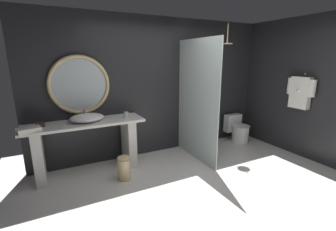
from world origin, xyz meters
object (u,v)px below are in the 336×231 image
Objects in this scene: vessel_sink at (87,118)px; hanging_bathrobe at (300,91)px; toilet at (238,130)px; tumbler_cup at (126,115)px; tissue_box at (40,125)px; rain_shower_head at (227,42)px; waste_bin at (124,168)px; folded_hand_towel at (29,130)px; round_wall_mirror at (80,85)px.

hanging_bathrobe is at bearing -17.09° from vessel_sink.
toilet is at bearing -0.77° from vessel_sink.
vessel_sink reaches higher than tumbler_cup.
tissue_box is 0.33× the size of rain_shower_head.
rain_shower_head is at bearing 10.42° from waste_bin.
hanging_bathrobe is 4.54m from folded_hand_towel.
rain_shower_head reaches higher than waste_bin.
tissue_box is at bearing -160.47° from round_wall_mirror.
tissue_box is (-0.67, 0.02, -0.03)m from vessel_sink.
rain_shower_head reaches higher than hanging_bathrobe.
tumbler_cup is 1.43m from folded_hand_towel.
hanging_bathrobe is at bearing -10.22° from waste_bin.
vessel_sink is at bearing -80.59° from round_wall_mirror.
toilet reaches higher than waste_bin.
vessel_sink is 1.35× the size of waste_bin.
toilet is (2.59, 0.02, -0.65)m from tumbler_cup.
round_wall_mirror reaches higher than vessel_sink.
waste_bin is at bearing -169.58° from rain_shower_head.
tissue_box is at bearing 59.12° from folded_hand_towel.
rain_shower_head is 1.34× the size of folded_hand_towel.
tumbler_cup is 2.41m from rain_shower_head.
folded_hand_towel is at bearing -177.71° from toilet.
tumbler_cup is 0.27× the size of rain_shower_head.
tissue_box is 1.40m from waste_bin.
vessel_sink is 0.99m from waste_bin.
vessel_sink reaches higher than toilet.
tumbler_cup is at bearing 178.65° from rain_shower_head.
rain_shower_head is at bearing 133.24° from hanging_bathrobe.
tissue_box reaches higher than waste_bin.
rain_shower_head is at bearing 1.43° from folded_hand_towel.
vessel_sink is 2.96m from rain_shower_head.
folded_hand_towel is at bearing -178.57° from rain_shower_head.
tumbler_cup reaches higher than folded_hand_towel.
round_wall_mirror is at bearing 172.60° from rain_shower_head.
tumbler_cup is at bearing 5.46° from folded_hand_towel.
waste_bin is 1.36× the size of folded_hand_towel.
vessel_sink is 1.37× the size of rain_shower_head.
round_wall_mirror reaches higher than tumbler_cup.
tumbler_cup is (0.62, -0.07, -0.01)m from vessel_sink.
tissue_box reaches higher than folded_hand_towel.
vessel_sink is at bearing 179.23° from toilet.
tissue_box is 0.44× the size of folded_hand_towel.
toilet is 2.04× the size of folded_hand_towel.
tissue_box is at bearing 177.75° from rain_shower_head.
folded_hand_towel is at bearing -165.69° from vessel_sink.
rain_shower_head is at bearing -7.40° from round_wall_mirror.
vessel_sink is at bearing 162.91° from hanging_bathrobe.
vessel_sink is at bearing 173.81° from tumbler_cup.
toilet is at bearing -0.87° from tissue_box.
tissue_box is at bearing 165.25° from hanging_bathrobe.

